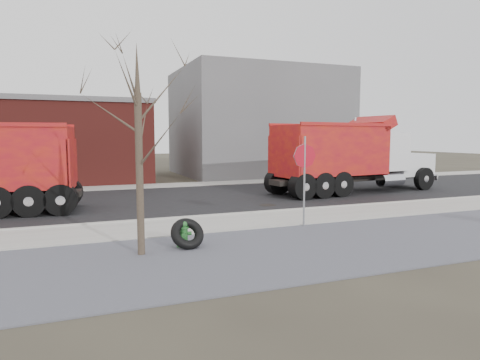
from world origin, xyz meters
name	(u,v)px	position (x,y,z in m)	size (l,w,h in m)	color
ground	(227,225)	(0.00, 0.00, 0.00)	(120.00, 120.00, 0.00)	#383328
gravel_verge	(273,251)	(0.00, -3.50, 0.01)	(60.00, 5.00, 0.03)	slate
sidewalk	(224,223)	(0.00, 0.25, 0.03)	(60.00, 2.50, 0.06)	#9E9B93
curb	(213,216)	(0.00, 1.55, 0.06)	(60.00, 0.15, 0.11)	#9E9B93
road	(182,199)	(0.00, 6.30, 0.01)	(60.00, 9.40, 0.02)	black
far_sidewalk	(159,186)	(0.00, 12.00, 0.03)	(60.00, 2.00, 0.06)	#9E9B93
building_grey	(257,123)	(9.00, 18.00, 4.00)	(12.00, 10.00, 8.00)	slate
bare_tree	(138,122)	(-3.20, -2.60, 3.30)	(3.20, 3.20, 5.20)	#382D23
fire_hydrant	(184,235)	(-2.02, -2.24, 0.34)	(0.43, 0.42, 0.75)	#30742C
truck_tire	(187,234)	(-1.96, -2.39, 0.40)	(0.98, 0.84, 0.86)	black
stop_sign	(305,166)	(2.29, -1.10, 2.00)	(0.80, 0.06, 2.96)	gray
dump_truck_red_a	(350,154)	(8.85, 5.56, 2.02)	(10.09, 3.69, 3.98)	black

